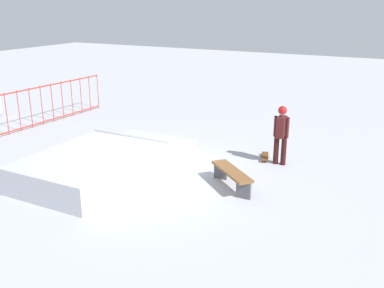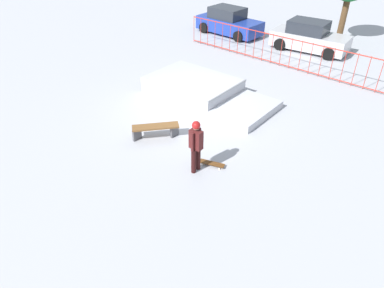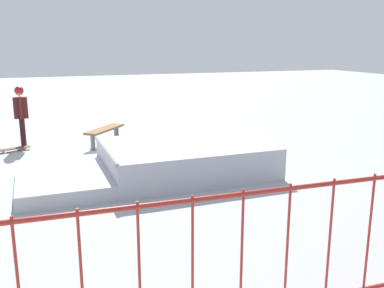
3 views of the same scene
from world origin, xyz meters
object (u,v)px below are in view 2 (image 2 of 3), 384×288
object	(u,v)px
skateboard	(212,163)
parked_car_silver	(309,37)
park_bench	(156,129)
skate_ramp	(202,90)
skater	(196,143)
parked_car_blue	(229,22)

from	to	relation	value
skateboard	parked_car_silver	size ratio (longest dim) A/B	0.20
skateboard	park_bench	distance (m)	2.48
skate_ramp	skater	bearing A→B (deg)	-53.44
parked_car_blue	skate_ramp	bearing A→B (deg)	-59.17
park_bench	parked_car_blue	xyz separation A→B (m)	(-5.00, 11.61, 0.37)
skater	parked_car_silver	bearing A→B (deg)	-82.34
skateboard	parked_car_silver	bearing A→B (deg)	-96.77
park_bench	parked_car_blue	bearing A→B (deg)	113.29
skate_ramp	skater	xyz separation A→B (m)	(3.00, -4.07, 0.69)
park_bench	parked_car_blue	distance (m)	12.64
skate_ramp	park_bench	size ratio (longest dim) A/B	3.67
skate_ramp	park_bench	xyz separation A→B (m)	(0.76, -3.52, 0.04)
skater	parked_car_silver	size ratio (longest dim) A/B	0.41
parked_car_blue	parked_car_silver	bearing A→B (deg)	6.51
skateboard	park_bench	xyz separation A→B (m)	(-2.46, 0.04, 0.28)
park_bench	parked_car_blue	size ratio (longest dim) A/B	0.35
skate_ramp	parked_car_silver	xyz separation A→B (m)	(0.93, 8.39, 0.41)
parked_car_silver	skater	bearing A→B (deg)	-84.82
skate_ramp	skater	distance (m)	5.10
parked_car_silver	skateboard	bearing A→B (deg)	-83.35
skate_ramp	skateboard	distance (m)	4.81
skateboard	parked_car_blue	size ratio (longest dim) A/B	0.20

